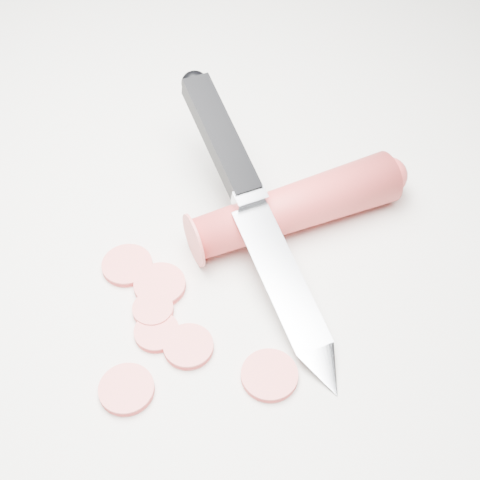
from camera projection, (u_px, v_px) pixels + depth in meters
The scene contains 10 objects.
ground at pixel (234, 278), 0.51m from camera, with size 2.40×2.40×0.00m, color silver.
carrot at pixel (295, 207), 0.53m from camera, with size 0.04×0.04×0.17m, color red.
carrot_slice_0 at pixel (160, 285), 0.50m from camera, with size 0.04×0.04×0.01m, color #E25B54.
carrot_slice_1 at pixel (127, 389), 0.45m from camera, with size 0.04×0.04×0.01m, color #E25B54.
carrot_slice_2 at pixel (188, 347), 0.47m from camera, with size 0.04×0.04×0.01m, color #E25B54.
carrot_slice_3 at pixel (157, 332), 0.48m from camera, with size 0.03×0.03×0.01m, color #E25B54.
carrot_slice_4 at pixel (269, 375), 0.46m from camera, with size 0.04×0.04×0.01m, color #E25B54.
carrot_slice_5 at pixel (127, 265), 0.52m from camera, with size 0.04×0.04×0.01m, color #E25B54.
carrot_slice_6 at pixel (153, 310), 0.49m from camera, with size 0.03×0.03×0.01m, color #E25B54.
kitchen_knife at pixel (258, 214), 0.50m from camera, with size 0.25×0.18×0.09m, color #B6B9BD, non-canonical shape.
Camera 1 is at (0.17, -0.25, 0.41)m, focal length 50.00 mm.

